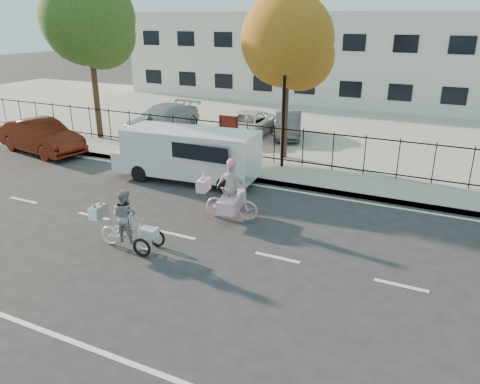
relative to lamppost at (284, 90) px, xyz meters
The scene contains 19 objects.
ground 7.50m from the lamppost, 94.21° to the right, with size 120.00×120.00×0.00m, color #333334.
road_markings 7.49m from the lamppost, 94.21° to the right, with size 60.00×9.52×0.01m, color silver, non-canonical shape.
curb 3.54m from the lamppost, 105.95° to the right, with size 60.00×0.10×0.15m, color #A8A399.
sidewalk 3.16m from the lamppost, 125.54° to the right, with size 60.00×2.20×0.15m, color #A8A399.
parking_lot 8.76m from the lamppost, 93.49° to the left, with size 60.00×15.60×0.15m, color #A8A399.
iron_fence 2.30m from the lamppost, 141.34° to the left, with size 58.00×0.06×1.50m, color black, non-canonical shape.
building 18.21m from the lamppost, 91.57° to the left, with size 34.00×10.00×6.00m, color silver.
lamppost is the anchor object (origin of this frame).
street_sign 2.90m from the lamppost, behind, with size 0.85×0.06×1.80m.
zebra_trike 8.45m from the lamppost, 99.07° to the right, with size 1.89×0.78×1.61m.
unicorn_bike 5.67m from the lamppost, 86.36° to the right, with size 1.89×1.34×1.88m.
white_van 4.27m from the lamppost, 135.08° to the right, with size 5.44×2.19×1.89m.
red_sedan 10.97m from the lamppost, 167.59° to the right, with size 1.56×4.48×1.48m, color #4E1508.
pedestrian 5.79m from the lamppost, 165.25° to the right, with size 0.65×0.43×1.79m, color black.
lot_car_a 8.45m from the lamppost, 159.28° to the left, with size 1.88×4.63×1.34m, color #A2A6A9.
lot_car_b 5.47m from the lamppost, 132.00° to the left, with size 1.99×4.32×1.20m, color white.
lot_car_c 5.44m from the lamppost, 107.62° to the left, with size 1.24×3.55×1.17m, color #4D4F55.
tree_west 9.86m from the lamppost, behind, with size 4.21×4.21×7.73m.
tree_mid 2.05m from the lamppost, 101.97° to the left, with size 3.65×3.63×6.66m.
Camera 1 is at (6.69, -9.81, 5.71)m, focal length 35.00 mm.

